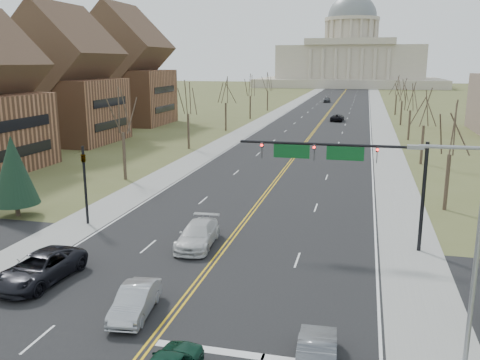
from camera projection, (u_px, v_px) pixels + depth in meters
The scene contains 32 objects.
ground at pixel (160, 331), 23.30m from camera, with size 600.00×600.00×0.00m, color brown.
road at pixel (330, 111), 127.36m from camera, with size 20.00×380.00×0.01m, color black.
cross_road at pixel (201, 278), 28.97m from camera, with size 120.00×14.00×0.01m, color black.
sidewalk_left at pixel (282, 110), 130.13m from camera, with size 4.00×380.00×0.03m, color gray.
sidewalk_right at pixel (379, 112), 124.57m from camera, with size 4.00×380.00×0.03m, color gray.
center_line at pixel (330, 111), 127.35m from camera, with size 0.42×380.00×0.01m, color gold.
edge_line_left at pixel (291, 110), 129.62m from camera, with size 0.15×380.00×0.01m, color silver.
edge_line_right at pixel (370, 112), 125.08m from camera, with size 0.15×380.00×0.01m, color silver.
stop_bar at pixel (263, 357), 21.19m from camera, with size 9.50×0.50×0.01m, color silver.
capitol at pixel (350, 58), 256.49m from camera, with size 90.00×60.00×50.00m.
signal_mast at pixel (344, 161), 33.04m from camera, with size 12.12×0.44×7.20m.
signal_left at pixel (85, 176), 37.89m from camera, with size 0.32×0.36×6.00m.
street_light at pixel (470, 247), 19.16m from camera, with size 2.90×0.25×9.07m.
tree_r_0 at pixel (452, 132), 40.93m from camera, with size 3.74×3.74×8.50m.
tree_l_0 at pixel (122, 113), 51.80m from camera, with size 3.96×3.96×9.00m.
tree_r_1 at pixel (425, 110), 59.85m from camera, with size 3.74×3.74×8.50m.
tree_l_1 at pixel (188, 99), 70.72m from camera, with size 3.96×3.96×9.00m.
tree_r_2 at pixel (411, 98), 78.77m from camera, with size 3.74×3.74×8.50m.
tree_l_2 at pixel (226, 92), 89.64m from camera, with size 3.96×3.96×9.00m.
tree_r_3 at pixel (403, 91), 97.69m from camera, with size 3.74×3.74×8.50m.
tree_l_3 at pixel (250, 86), 108.56m from camera, with size 3.96×3.96×9.00m.
tree_r_4 at pixel (397, 86), 116.61m from camera, with size 3.74×3.74×8.50m.
tree_l_4 at pixel (268, 83), 127.48m from camera, with size 3.96×3.96×9.00m.
conifer_l at pixel (14, 170), 39.86m from camera, with size 3.64×3.64×6.50m.
bldg_left_mid at pixel (64, 86), 77.00m from camera, with size 15.10×14.28×20.75m.
bldg_left_far at pixel (124, 75), 99.94m from camera, with size 17.10×14.28×23.25m.
car_nb_outer_lead at pixel (317, 353), 20.21m from camera, with size 1.53×4.38×1.44m, color #55585E.
car_sb_inner_lead at pixel (135, 301), 24.62m from camera, with size 1.50×4.31×1.42m, color #A3A6AB.
car_sb_outer_lead at pixel (40, 268), 28.31m from camera, with size 2.69×5.84×1.62m, color black.
car_sb_inner_second at pixel (198, 235), 33.88m from camera, with size 2.20×5.41×1.57m, color silver.
car_far_nb at pixel (337, 117), 105.95m from camera, with size 2.48×5.37×1.49m, color black.
car_far_sb at pixel (327, 100), 154.91m from camera, with size 1.84×4.58×1.56m, color #414348.
Camera 1 is at (8.58, -19.64, 12.03)m, focal length 38.00 mm.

